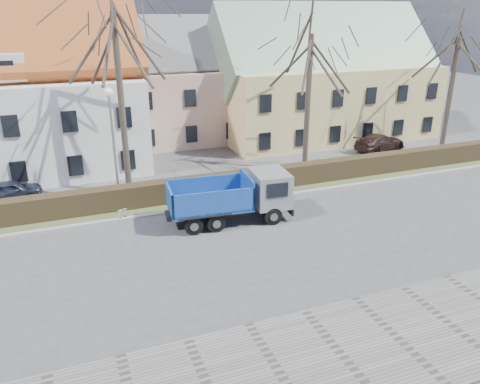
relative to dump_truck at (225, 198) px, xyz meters
name	(u,v)px	position (x,y,z in m)	size (l,w,h in m)	color
ground	(201,249)	(-2.10, -2.45, -1.32)	(120.00, 120.00, 0.00)	#474649
sidewalk_near	(279,372)	(-2.10, -10.95, -1.28)	(80.00, 5.00, 0.08)	slate
curb_far	(177,211)	(-2.10, 2.15, -1.26)	(80.00, 0.30, 0.12)	gray
grass_strip	(170,201)	(-2.10, 3.75, -1.27)	(80.00, 3.00, 0.10)	#46522E
hedge	(171,192)	(-2.10, 3.55, -0.67)	(60.00, 0.90, 1.30)	#2C2316
building_pink	(177,91)	(1.90, 17.55, 2.68)	(10.80, 8.80, 8.00)	#C99E8E
building_yellow	(322,85)	(13.90, 14.55, 2.93)	(18.80, 10.80, 8.50)	#DEC57A
tree_1	(120,88)	(-4.10, 6.05, 5.00)	(9.20, 9.20, 12.65)	#3A3028
tree_2	(308,90)	(7.90, 6.05, 4.18)	(8.00, 8.00, 11.00)	#3A3028
tree_3	(452,84)	(19.90, 6.05, 3.90)	(7.60, 7.60, 10.45)	#3A3028
dump_truck	(225,198)	(0.00, 0.00, 0.00)	(6.61, 2.46, 2.65)	navy
streetlight	(114,147)	(-4.89, 4.55, 2.02)	(0.52, 0.52, 6.68)	gray
cart_frame	(119,215)	(-5.22, 2.12, -0.99)	(0.72, 0.41, 0.66)	silver
parked_car_a	(10,190)	(-10.73, 7.32, -0.73)	(1.39, 3.45, 1.18)	#1E2433
parked_car_b	(380,142)	(15.72, 8.22, -0.67)	(1.82, 4.47, 1.30)	black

